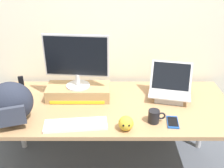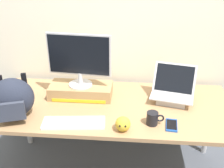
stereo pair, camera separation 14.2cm
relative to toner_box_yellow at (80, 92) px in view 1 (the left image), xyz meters
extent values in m
cube|color=silver|center=(0.26, 0.39, 0.54)|extent=(7.00, 0.10, 2.60)
cube|color=#A87F56|center=(0.26, -0.12, -0.07)|extent=(1.89, 0.81, 0.03)
cylinder|color=#B2B2B7|center=(-0.62, 0.23, -0.42)|extent=(0.05, 0.05, 0.68)
cylinder|color=#B2B2B7|center=(1.15, 0.23, -0.42)|extent=(0.05, 0.05, 0.68)
cube|color=#A88456|center=(0.00, 0.00, 0.00)|extent=(0.50, 0.23, 0.10)
cube|color=yellow|center=(0.00, -0.12, -0.03)|extent=(0.43, 0.00, 0.03)
cylinder|color=silver|center=(0.00, 0.00, 0.06)|extent=(0.19, 0.19, 0.01)
cylinder|color=silver|center=(0.00, 0.00, 0.11)|extent=(0.04, 0.04, 0.09)
cube|color=silver|center=(0.00, 0.00, 0.31)|extent=(0.50, 0.07, 0.33)
cube|color=black|center=(0.00, -0.01, 0.31)|extent=(0.48, 0.05, 0.31)
cube|color=#ADADB2|center=(0.73, -0.02, -0.02)|extent=(0.26, 0.24, 0.05)
cube|color=silver|center=(0.73, -0.02, 0.01)|extent=(0.37, 0.31, 0.01)
cube|color=#B7B7BC|center=(0.74, -0.01, 0.01)|extent=(0.31, 0.19, 0.00)
cube|color=silver|center=(0.75, 0.04, 0.12)|extent=(0.34, 0.19, 0.22)
cube|color=black|center=(0.75, 0.04, 0.12)|extent=(0.31, 0.17, 0.19)
cube|color=white|center=(0.02, -0.40, -0.04)|extent=(0.44, 0.18, 0.02)
cube|color=silver|center=(0.02, -0.40, -0.03)|extent=(0.41, 0.16, 0.00)
ellipsoid|color=#232838|center=(-0.42, -0.33, 0.10)|extent=(0.36, 0.32, 0.29)
cube|color=#333847|center=(-0.38, -0.46, 0.07)|extent=(0.18, 0.08, 0.13)
cube|color=black|center=(-0.38, -0.18, 0.11)|extent=(0.04, 0.03, 0.22)
cylinder|color=black|center=(0.56, -0.35, 0.00)|extent=(0.08, 0.08, 0.09)
torus|color=black|center=(0.62, -0.35, 0.00)|extent=(0.06, 0.01, 0.06)
cube|color=#19479E|center=(0.70, -0.36, -0.05)|extent=(0.09, 0.15, 0.01)
cube|color=black|center=(0.70, -0.36, -0.04)|extent=(0.08, 0.12, 0.00)
sphere|color=gold|center=(0.36, -0.44, 0.00)|extent=(0.10, 0.10, 0.10)
sphere|color=black|center=(0.35, -0.48, 0.01)|extent=(0.01, 0.01, 0.01)
sphere|color=black|center=(0.38, -0.48, 0.01)|extent=(0.01, 0.01, 0.01)
camera|label=1|loc=(0.27, -1.89, 1.03)|focal=42.42mm
camera|label=2|loc=(0.41, -1.88, 1.03)|focal=42.42mm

